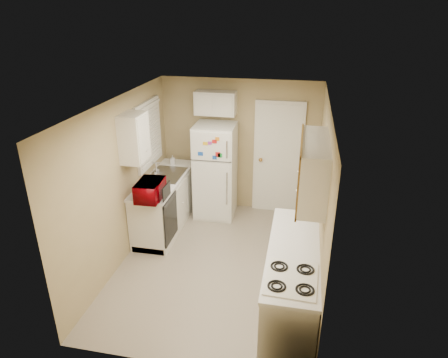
# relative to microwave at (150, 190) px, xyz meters

# --- Properties ---
(floor) EXTENTS (3.80, 3.80, 0.00)m
(floor) POSITION_rel_microwave_xyz_m (1.03, -0.12, -1.05)
(floor) COLOR #B0A491
(floor) RESTS_ON ground
(ceiling) EXTENTS (3.80, 3.80, 0.00)m
(ceiling) POSITION_rel_microwave_xyz_m (1.03, -0.12, 1.35)
(ceiling) COLOR white
(ceiling) RESTS_ON floor
(wall_left) EXTENTS (3.80, 3.80, 0.00)m
(wall_left) POSITION_rel_microwave_xyz_m (-0.37, -0.12, 0.15)
(wall_left) COLOR tan
(wall_left) RESTS_ON floor
(wall_right) EXTENTS (3.80, 3.80, 0.00)m
(wall_right) POSITION_rel_microwave_xyz_m (2.43, -0.12, 0.15)
(wall_right) COLOR tan
(wall_right) RESTS_ON floor
(wall_back) EXTENTS (2.80, 2.80, 0.00)m
(wall_back) POSITION_rel_microwave_xyz_m (1.03, 1.78, 0.15)
(wall_back) COLOR tan
(wall_back) RESTS_ON floor
(wall_front) EXTENTS (2.80, 2.80, 0.00)m
(wall_front) POSITION_rel_microwave_xyz_m (1.03, -2.02, 0.15)
(wall_front) COLOR tan
(wall_front) RESTS_ON floor
(left_counter) EXTENTS (0.60, 1.80, 0.90)m
(left_counter) POSITION_rel_microwave_xyz_m (-0.07, 0.78, -0.60)
(left_counter) COLOR silver
(left_counter) RESTS_ON floor
(dishwasher) EXTENTS (0.03, 0.58, 0.72)m
(dishwasher) POSITION_rel_microwave_xyz_m (0.22, 0.18, -0.56)
(dishwasher) COLOR black
(dishwasher) RESTS_ON floor
(sink) EXTENTS (0.54, 0.74, 0.16)m
(sink) POSITION_rel_microwave_xyz_m (-0.07, 0.93, -0.19)
(sink) COLOR gray
(sink) RESTS_ON left_counter
(microwave) EXTENTS (0.52, 0.31, 0.34)m
(microwave) POSITION_rel_microwave_xyz_m (0.00, 0.00, 0.00)
(microwave) COLOR #870007
(microwave) RESTS_ON left_counter
(soap_bottle) EXTENTS (0.09, 0.09, 0.17)m
(soap_bottle) POSITION_rel_microwave_xyz_m (-0.12, 1.41, -0.05)
(soap_bottle) COLOR white
(soap_bottle) RESTS_ON left_counter
(window_blinds) EXTENTS (0.10, 0.98, 1.08)m
(window_blinds) POSITION_rel_microwave_xyz_m (-0.33, 0.93, 0.55)
(window_blinds) COLOR silver
(window_blinds) RESTS_ON wall_left
(upper_cabinet_left) EXTENTS (0.30, 0.45, 0.70)m
(upper_cabinet_left) POSITION_rel_microwave_xyz_m (-0.22, 0.10, 0.75)
(upper_cabinet_left) COLOR silver
(upper_cabinet_left) RESTS_ON wall_left
(refrigerator) EXTENTS (0.71, 0.69, 1.68)m
(refrigerator) POSITION_rel_microwave_xyz_m (0.67, 1.39, -0.21)
(refrigerator) COLOR white
(refrigerator) RESTS_ON floor
(cabinet_over_fridge) EXTENTS (0.70, 0.30, 0.40)m
(cabinet_over_fridge) POSITION_rel_microwave_xyz_m (0.63, 1.63, 0.95)
(cabinet_over_fridge) COLOR silver
(cabinet_over_fridge) RESTS_ON wall_back
(interior_door) EXTENTS (0.86, 0.06, 2.08)m
(interior_door) POSITION_rel_microwave_xyz_m (1.73, 1.74, -0.03)
(interior_door) COLOR white
(interior_door) RESTS_ON floor
(right_counter) EXTENTS (0.60, 2.00, 0.90)m
(right_counter) POSITION_rel_microwave_xyz_m (2.13, -0.92, -0.60)
(right_counter) COLOR silver
(right_counter) RESTS_ON floor
(stove) EXTENTS (0.56, 0.68, 0.79)m
(stove) POSITION_rel_microwave_xyz_m (2.13, -1.49, -0.65)
(stove) COLOR white
(stove) RESTS_ON floor
(upper_cabinet_right) EXTENTS (0.30, 1.20, 0.70)m
(upper_cabinet_right) POSITION_rel_microwave_xyz_m (2.28, -0.62, 0.75)
(upper_cabinet_right) COLOR silver
(upper_cabinet_right) RESTS_ON wall_right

